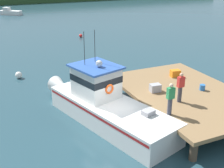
% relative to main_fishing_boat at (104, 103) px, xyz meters
% --- Properties ---
extents(ground_plane, '(200.00, 200.00, 0.00)m').
position_rel_main_fishing_boat_xyz_m(ground_plane, '(-0.04, -0.87, -1.01)').
color(ground_plane, '#23424C').
extents(dock, '(6.00, 9.00, 1.20)m').
position_rel_main_fishing_boat_xyz_m(dock, '(4.76, -0.87, 0.07)').
color(dock, '#4C3D2D').
rests_on(dock, ground).
extents(main_fishing_boat, '(4.71, 9.91, 4.80)m').
position_rel_main_fishing_boat_xyz_m(main_fishing_boat, '(0.00, 0.00, 0.00)').
color(main_fishing_boat, silver).
rests_on(main_fishing_boat, ground).
extents(crate_stack_near_edge, '(0.67, 0.54, 0.45)m').
position_rel_main_fishing_boat_xyz_m(crate_stack_near_edge, '(5.67, 1.39, 0.42)').
color(crate_stack_near_edge, orange).
rests_on(crate_stack_near_edge, dock).
extents(crate_single_by_cleat, '(0.64, 0.50, 0.45)m').
position_rel_main_fishing_boat_xyz_m(crate_single_by_cleat, '(3.16, -0.17, 0.42)').
color(crate_single_by_cleat, '#9E9EA3').
rests_on(crate_single_by_cleat, dock).
extents(bait_bucket, '(0.32, 0.32, 0.34)m').
position_rel_main_fishing_boat_xyz_m(bait_bucket, '(5.78, -1.12, 0.36)').
color(bait_bucket, '#2866B2').
rests_on(bait_bucket, dock).
extents(deckhand_by_the_boat, '(0.36, 0.22, 1.63)m').
position_rel_main_fishing_boat_xyz_m(deckhand_by_the_boat, '(3.59, -1.87, 1.05)').
color(deckhand_by_the_boat, '#383842').
rests_on(deckhand_by_the_boat, dock).
extents(deckhand_further_back, '(0.36, 0.22, 1.63)m').
position_rel_main_fishing_boat_xyz_m(deckhand_further_back, '(2.27, -2.85, 1.05)').
color(deckhand_further_back, '#383842').
rests_on(deckhand_further_back, dock).
extents(moored_boat_mid_harbor, '(4.48, 4.01, 1.28)m').
position_rel_main_fishing_boat_xyz_m(moored_boat_mid_harbor, '(-0.58, 42.16, -0.57)').
color(moored_boat_mid_harbor, silver).
rests_on(moored_boat_mid_harbor, ground).
extents(mooring_buoy_spare_mooring, '(0.51, 0.51, 0.51)m').
position_rel_main_fishing_boat_xyz_m(mooring_buoy_spare_mooring, '(-3.40, 8.62, -0.75)').
color(mooring_buoy_spare_mooring, silver).
rests_on(mooring_buoy_spare_mooring, ground).
extents(mooring_buoy_outer, '(0.40, 0.40, 0.40)m').
position_rel_main_fishing_boat_xyz_m(mooring_buoy_outer, '(5.34, 19.90, -0.81)').
color(mooring_buoy_outer, red).
rests_on(mooring_buoy_outer, ground).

